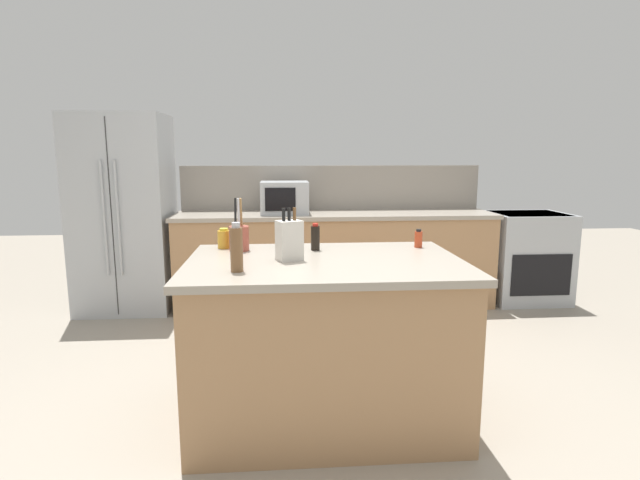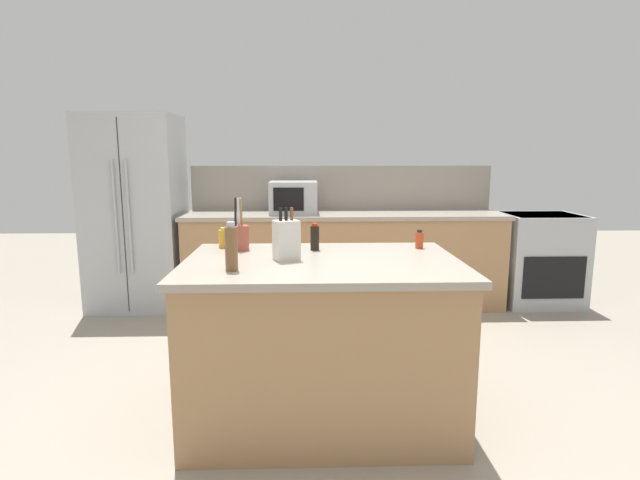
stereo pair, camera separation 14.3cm
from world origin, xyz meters
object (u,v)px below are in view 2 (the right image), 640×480
utensil_crock (239,237)px  spice_jar_paprika (419,240)px  knife_block (286,240)px  honey_jar (225,238)px  pepper_grinder (231,248)px  microwave (293,197)px  refrigerator (136,213)px  soy_sauce_bottle (315,238)px  range_oven (539,258)px

utensil_crock → spice_jar_paprika: 1.11m
knife_block → spice_jar_paprika: size_ratio=2.52×
spice_jar_paprika → honey_jar: (-1.21, 0.07, 0.00)m
knife_block → spice_jar_paprika: bearing=-2.1°
spice_jar_paprika → honey_jar: 1.22m
pepper_grinder → spice_jar_paprika: pepper_grinder is taller
microwave → knife_block: bearing=-89.8°
refrigerator → pepper_grinder: (1.30, -2.50, 0.11)m
soy_sauce_bottle → knife_block: bearing=-120.2°
refrigerator → microwave: (1.56, -0.05, 0.15)m
microwave → soy_sauce_bottle: (0.17, -1.92, -0.08)m
refrigerator → pepper_grinder: refrigerator is taller
refrigerator → utensil_crock: (1.27, -1.95, 0.08)m
range_oven → microwave: 2.58m
microwave → soy_sauce_bottle: microwave is taller
refrigerator → microwave: bearing=-1.9°
microwave → spice_jar_paprika: size_ratio=4.02×
spice_jar_paprika → utensil_crock: bearing=-178.9°
microwave → knife_block: microwave is taller
honey_jar → spice_jar_paprika: bearing=-3.3°
soy_sauce_bottle → pepper_grinder: bearing=-128.9°
spice_jar_paprika → honey_jar: bearing=176.7°
utensil_crock → spice_jar_paprika: bearing=1.1°
range_oven → knife_block: knife_block is taller
range_oven → honey_jar: bearing=-148.1°
refrigerator → pepper_grinder: bearing=-62.6°
spice_jar_paprika → soy_sauce_bottle: size_ratio=0.70×
utensil_crock → soy_sauce_bottle: bearing=-2.5°
pepper_grinder → microwave: bearing=83.9°
refrigerator → spice_jar_paprika: size_ratio=16.39×
microwave → utensil_crock: utensil_crock is taller
microwave → spice_jar_paprika: microwave is taller
spice_jar_paprika → pepper_grinder: bearing=-152.1°
honey_jar → knife_block: bearing=-44.4°
microwave → refrigerator: bearing=178.1°
range_oven → utensil_crock: 3.43m
pepper_grinder → honey_jar: 0.66m
honey_jar → soy_sauce_bottle: bearing=-11.2°
refrigerator → microwave: refrigerator is taller
pepper_grinder → honey_jar: pepper_grinder is taller
microwave → spice_jar_paprika: (0.82, -1.88, -0.10)m
range_oven → pepper_grinder: pepper_grinder is taller
pepper_grinder → soy_sauce_bottle: bearing=51.1°
refrigerator → spice_jar_paprika: (2.38, -1.93, 0.05)m
utensil_crock → pepper_grinder: (0.03, -0.55, 0.03)m
pepper_grinder → honey_jar: bearing=101.7°
knife_block → honey_jar: bearing=112.0°
knife_block → spice_jar_paprika: (0.81, 0.32, -0.06)m
microwave → spice_jar_paprika: bearing=-66.4°
range_oven → microwave: size_ratio=1.99×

